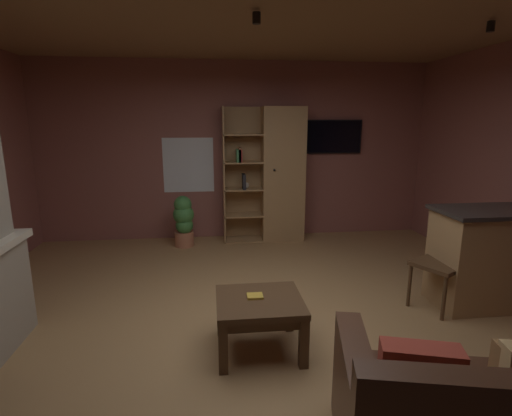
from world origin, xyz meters
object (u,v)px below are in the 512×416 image
Objects in this scene: bookshelf_cabinet at (277,175)px; coffee_table at (259,309)px; kitchen_bar_counter at (510,256)px; table_book_0 at (255,296)px; wall_mounted_tv at (332,137)px; dining_chair at (444,256)px; potted_floor_plant at (184,220)px.

coffee_table is at bearing -102.22° from bookshelf_cabinet.
kitchen_bar_counter is at bearing -51.63° from bookshelf_cabinet.
bookshelf_cabinet is 3.13m from table_book_0.
bookshelf_cabinet is 1.31× the size of kitchen_bar_counter.
wall_mounted_tv is (1.61, 3.21, 1.14)m from table_book_0.
dining_chair reaches higher than coffee_table.
table_book_0 is 0.17× the size of potted_floor_plant.
dining_chair is 3.52m from potted_floor_plant.
table_book_0 is (-0.03, 0.03, 0.10)m from coffee_table.
wall_mounted_tv is (-1.05, 2.70, 1.10)m from kitchen_bar_counter.
wall_mounted_tv is (2.36, 0.43, 1.19)m from potted_floor_plant.
coffee_table is 5.39× the size of table_book_0.
coffee_table is 0.75× the size of dining_chair.
potted_floor_plant is 0.82× the size of wall_mounted_tv.
potted_floor_plant is at bearing -171.18° from bookshelf_cabinet.
table_book_0 is at bearing -74.97° from potted_floor_plant.
bookshelf_cabinet is 2.66× the size of potted_floor_plant.
bookshelf_cabinet is 2.23× the size of dining_chair.
bookshelf_cabinet is 3.18m from coffee_table.
wall_mounted_tv reaches higher than coffee_table.
bookshelf_cabinet is at bearing 116.88° from dining_chair.
dining_chair is at bearing -63.12° from bookshelf_cabinet.
bookshelf_cabinet is at bearing 77.78° from coffee_table.
wall_mounted_tv is at bearing 64.03° from coffee_table.
potted_floor_plant is (-1.44, -0.22, -0.61)m from bookshelf_cabinet.
bookshelf_cabinet is 3.22m from kitchen_bar_counter.
wall_mounted_tv is at bearing 97.06° from dining_chair.
kitchen_bar_counter is 4.09m from potted_floor_plant.
coffee_table is 2.92m from potted_floor_plant.
bookshelf_cabinet is at bearing 8.82° from potted_floor_plant.
dining_chair is at bearing 16.26° from coffee_table.
potted_floor_plant is at bearing 140.06° from dining_chair.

